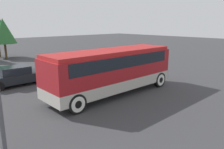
{
  "coord_description": "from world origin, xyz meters",
  "views": [
    {
      "loc": [
        -9.46,
        -10.22,
        4.64
      ],
      "look_at": [
        0.0,
        0.0,
        1.33
      ],
      "focal_mm": 35.0,
      "sensor_mm": 36.0,
      "label": 1
    }
  ],
  "objects": [
    {
      "name": "ground_plane",
      "position": [
        0.0,
        0.0,
        0.0
      ],
      "size": [
        120.0,
        120.0,
        0.0
      ],
      "primitive_type": "plane",
      "color": "#38383A"
    },
    {
      "name": "tour_bus",
      "position": [
        0.1,
        0.0,
        1.78
      ],
      "size": [
        9.2,
        2.63,
        2.96
      ],
      "color": "#B7B2A8",
      "rests_on": "ground_plane"
    },
    {
      "name": "parked_car_near",
      "position": [
        2.06,
        8.13,
        0.7
      ],
      "size": [
        4.23,
        1.88,
        1.4
      ],
      "color": "silver",
      "rests_on": "ground_plane"
    },
    {
      "name": "parked_car_mid",
      "position": [
        -3.9,
        6.5,
        0.72
      ],
      "size": [
        4.01,
        1.87,
        1.45
      ],
      "color": "black",
      "rests_on": "ground_plane"
    },
    {
      "name": "tree_left",
      "position": [
        -0.31,
        20.21,
        3.59
      ],
      "size": [
        3.04,
        3.04,
        5.2
      ],
      "color": "brown",
      "rests_on": "ground_plane"
    }
  ]
}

